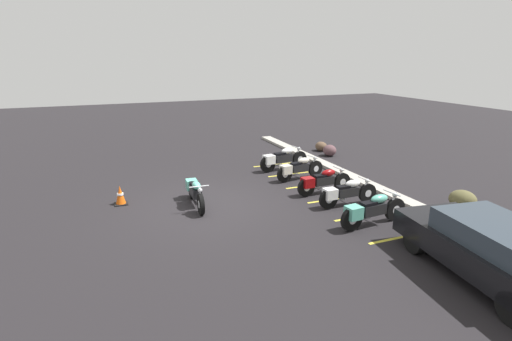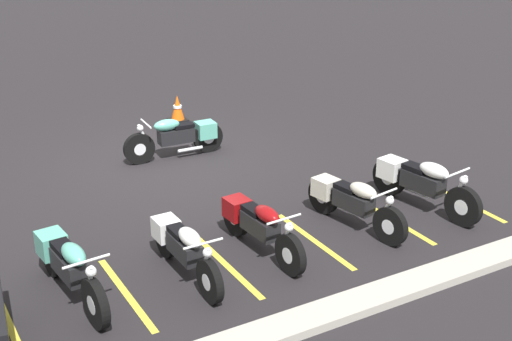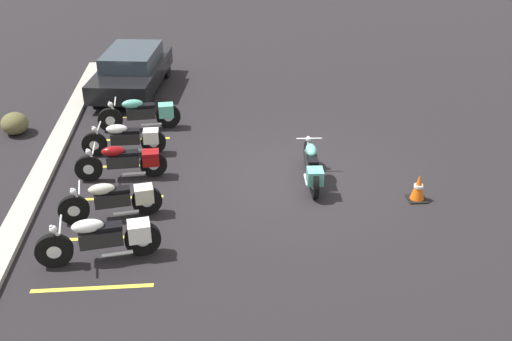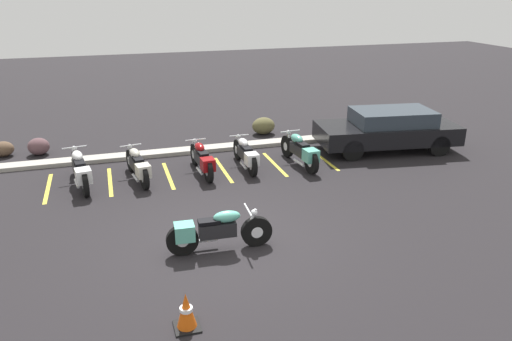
% 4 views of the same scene
% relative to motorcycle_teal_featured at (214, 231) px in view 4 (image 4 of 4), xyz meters
% --- Properties ---
extents(ground, '(60.00, 60.00, 0.00)m').
position_rel_motorcycle_teal_featured_xyz_m(ground, '(0.26, 0.26, -0.44)').
color(ground, black).
extents(motorcycle_teal_featured, '(2.10, 0.59, 0.83)m').
position_rel_motorcycle_teal_featured_xyz_m(motorcycle_teal_featured, '(0.00, 0.00, 0.00)').
color(motorcycle_teal_featured, black).
rests_on(motorcycle_teal_featured, ground).
extents(parked_bike_0, '(0.74, 2.24, 0.88)m').
position_rel_motorcycle_teal_featured_xyz_m(parked_bike_0, '(-2.57, 4.23, 0.03)').
color(parked_bike_0, black).
rests_on(parked_bike_0, ground).
extents(parked_bike_1, '(0.70, 2.07, 0.82)m').
position_rel_motorcycle_teal_featured_xyz_m(parked_bike_1, '(-1.13, 4.22, -0.00)').
color(parked_bike_1, black).
rests_on(parked_bike_1, ground).
extents(parked_bike_2, '(0.59, 2.09, 0.82)m').
position_rel_motorcycle_teal_featured_xyz_m(parked_bike_2, '(0.59, 4.21, -0.00)').
color(parked_bike_2, black).
rests_on(parked_bike_2, ground).
extents(parked_bike_3, '(0.58, 2.06, 0.81)m').
position_rel_motorcycle_teal_featured_xyz_m(parked_bike_3, '(1.86, 4.29, -0.01)').
color(parked_bike_3, black).
rests_on(parked_bike_3, ground).
extents(parked_bike_4, '(0.62, 2.21, 0.87)m').
position_rel_motorcycle_teal_featured_xyz_m(parked_bike_4, '(3.42, 4.04, 0.02)').
color(parked_bike_4, black).
rests_on(parked_bike_4, ground).
extents(car_black, '(4.50, 2.36, 1.29)m').
position_rel_motorcycle_teal_featured_xyz_m(car_black, '(6.58, 4.63, 0.24)').
color(car_black, black).
rests_on(car_black, ground).
extents(concrete_curb, '(18.00, 0.50, 0.12)m').
position_rel_motorcycle_teal_featured_xyz_m(concrete_curb, '(0.26, 6.21, -0.38)').
color(concrete_curb, '#A8A399').
rests_on(concrete_curb, ground).
extents(landscape_rock_0, '(0.95, 0.87, 0.58)m').
position_rel_motorcycle_teal_featured_xyz_m(landscape_rock_0, '(3.41, 7.46, -0.15)').
color(landscape_rock_0, brown).
rests_on(landscape_rock_0, ground).
extents(landscape_rock_1, '(0.77, 0.75, 0.52)m').
position_rel_motorcycle_teal_featured_xyz_m(landscape_rock_1, '(-3.87, 7.33, -0.18)').
color(landscape_rock_1, brown).
rests_on(landscape_rock_1, ground).
extents(landscape_rock_2, '(0.68, 0.61, 0.46)m').
position_rel_motorcycle_teal_featured_xyz_m(landscape_rock_2, '(-4.90, 7.50, -0.21)').
color(landscape_rock_2, brown).
rests_on(landscape_rock_2, ground).
extents(traffic_cone, '(0.40, 0.40, 0.61)m').
position_rel_motorcycle_teal_featured_xyz_m(traffic_cone, '(-0.93, -2.17, -0.16)').
color(traffic_cone, black).
rests_on(traffic_cone, ground).
extents(stall_line_0, '(0.10, 2.10, 0.00)m').
position_rel_motorcycle_teal_featured_xyz_m(stall_line_0, '(-3.42, 4.38, -0.44)').
color(stall_line_0, gold).
rests_on(stall_line_0, ground).
extents(stall_line_1, '(0.10, 2.10, 0.00)m').
position_rel_motorcycle_teal_featured_xyz_m(stall_line_1, '(-1.87, 4.38, -0.44)').
color(stall_line_1, gold).
rests_on(stall_line_1, ground).
extents(stall_line_2, '(0.10, 2.10, 0.00)m').
position_rel_motorcycle_teal_featured_xyz_m(stall_line_2, '(-0.33, 4.38, -0.44)').
color(stall_line_2, gold).
rests_on(stall_line_2, ground).
extents(stall_line_3, '(0.10, 2.10, 0.00)m').
position_rel_motorcycle_teal_featured_xyz_m(stall_line_3, '(1.22, 4.38, -0.44)').
color(stall_line_3, gold).
rests_on(stall_line_3, ground).
extents(stall_line_4, '(0.10, 2.10, 0.00)m').
position_rel_motorcycle_teal_featured_xyz_m(stall_line_4, '(2.76, 4.38, -0.44)').
color(stall_line_4, gold).
rests_on(stall_line_4, ground).
extents(stall_line_5, '(0.10, 2.10, 0.00)m').
position_rel_motorcycle_teal_featured_xyz_m(stall_line_5, '(4.31, 4.38, -0.44)').
color(stall_line_5, gold).
rests_on(stall_line_5, ground).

